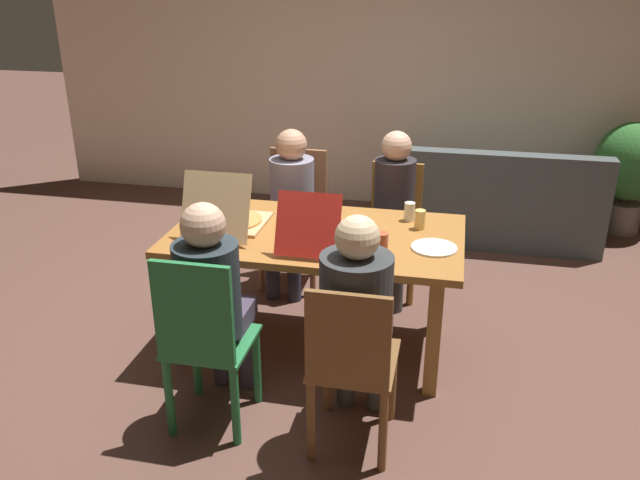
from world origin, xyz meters
The scene contains 20 objects.
ground_plane centered at (0.00, 0.00, 0.00)m, with size 20.00×20.00×0.00m, color brown.
back_wall centered at (0.00, 2.84, 1.36)m, with size 6.66×0.12×2.73m, color #F4DDC3.
dining_table centered at (0.00, 0.00, 0.67)m, with size 1.71×0.96×0.77m.
chair_0 centered at (-0.37, 0.94, 0.54)m, with size 0.44×0.43×0.98m.
person_0 centered at (-0.37, 0.79, 0.70)m, with size 0.32×0.49×1.17m.
chair_1 centered at (-0.37, -0.89, 0.52)m, with size 0.41×0.41×0.99m.
person_1 centered at (-0.37, -0.75, 0.71)m, with size 0.32×0.51×1.21m.
chair_2 centered at (0.37, -0.91, 0.50)m, with size 0.40×0.45×0.93m.
person_2 centered at (0.37, -0.77, 0.71)m, with size 0.34×0.49×1.21m.
chair_3 centered at (0.37, 0.94, 0.47)m, with size 0.39×0.45×0.92m.
person_3 centered at (0.37, 0.79, 0.70)m, with size 0.28×0.49×1.19m.
pizza_box_0 centered at (-0.52, -0.03, 0.83)m, with size 0.39×0.55×0.39m.
pizza_box_1 centered at (0.03, -0.16, 0.82)m, with size 0.35×0.48×0.34m.
plate_0 centered at (-0.09, 0.30, 0.78)m, with size 0.24×0.24×0.03m.
plate_1 centered at (0.69, -0.10, 0.78)m, with size 0.25×0.25×0.01m.
drinking_glass_0 centered at (0.41, -0.27, 0.84)m, with size 0.08×0.08×0.14m, color #B95133.
drinking_glass_1 centered at (0.52, 0.31, 0.83)m, with size 0.07×0.07×0.11m, color silver.
drinking_glass_2 centered at (0.59, 0.19, 0.83)m, with size 0.06×0.06×0.12m, color #E7C366.
couch centered at (1.09, 2.06, 0.30)m, with size 1.82×0.80×0.84m.
potted_plant centered at (2.26, 2.46, 0.60)m, with size 0.62×0.62×0.99m.
Camera 1 is at (0.76, -3.45, 2.21)m, focal length 36.48 mm.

